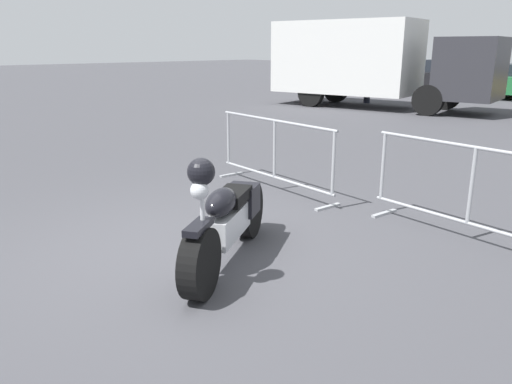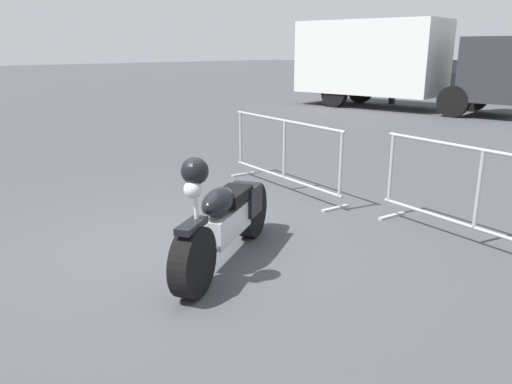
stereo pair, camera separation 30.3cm
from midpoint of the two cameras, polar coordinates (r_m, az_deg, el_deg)
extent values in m
plane|color=#424247|center=(5.36, -7.52, -6.74)|extent=(120.00, 120.00, 0.00)
cylinder|color=black|center=(4.32, -5.21, -8.00)|extent=(0.46, 0.63, 0.62)
cylinder|color=black|center=(5.63, 0.97, -2.05)|extent=(0.46, 0.63, 0.62)
cube|color=silver|center=(4.93, -1.70, -3.58)|extent=(0.60, 0.83, 0.27)
ellipsoid|color=black|center=(4.69, -2.48, -1.13)|extent=(0.49, 0.60, 0.25)
cube|color=black|center=(5.01, -1.03, -0.42)|extent=(0.49, 0.57, 0.12)
cube|color=black|center=(5.35, 0.17, -0.86)|extent=(0.44, 0.46, 0.31)
cube|color=black|center=(4.19, -5.32, -3.87)|extent=(0.31, 0.41, 0.06)
cylinder|color=silver|center=(4.23, -4.84, -1.77)|extent=(0.05, 0.05, 0.44)
sphere|color=silver|center=(4.14, -5.16, 0.28)|extent=(0.16, 0.16, 0.16)
sphere|color=black|center=(4.15, -4.94, 2.39)|extent=(0.23, 0.23, 0.23)
cylinder|color=#9EA0A5|center=(7.33, 4.51, 8.11)|extent=(2.47, 0.37, 0.04)
cylinder|color=#9EA0A5|center=(7.49, 4.36, 1.66)|extent=(2.47, 0.37, 0.04)
cylinder|color=#9EA0A5|center=(8.34, -0.72, 6.19)|extent=(0.05, 0.05, 0.85)
cylinder|color=#9EA0A5|center=(7.40, 4.43, 4.85)|extent=(0.05, 0.05, 0.85)
cylinder|color=#9EA0A5|center=(6.53, 10.99, 3.08)|extent=(0.05, 0.05, 0.85)
cube|color=#9EA0A5|center=(8.41, -0.44, 2.03)|extent=(0.12, 0.44, 0.03)
cube|color=#9EA0A5|center=(6.74, 10.29, -1.86)|extent=(0.12, 0.44, 0.03)
cylinder|color=#9EA0A5|center=(5.75, 25.98, 4.28)|extent=(2.47, 0.37, 0.04)
cylinder|color=#9EA0A5|center=(5.96, 24.98, -3.72)|extent=(2.47, 0.37, 0.04)
cylinder|color=#9EA0A5|center=(6.49, 16.47, 2.62)|extent=(0.05, 0.05, 0.85)
cylinder|color=#9EA0A5|center=(5.84, 25.47, 0.21)|extent=(0.05, 0.05, 0.85)
cube|color=#9EA0A5|center=(6.61, 16.52, -2.65)|extent=(0.12, 0.44, 0.03)
cube|color=silver|center=(18.82, 13.45, 14.74)|extent=(5.28, 3.00, 2.50)
cube|color=#2D2D33|center=(17.33, 26.46, 12.44)|extent=(2.10, 2.42, 1.90)
cylinder|color=black|center=(18.56, 24.03, 9.91)|extent=(0.99, 0.42, 0.96)
cylinder|color=black|center=(16.72, 22.12, 9.57)|extent=(0.99, 0.42, 0.96)
cylinder|color=black|center=(20.13, 12.28, 11.31)|extent=(0.99, 0.42, 0.96)
cylinder|color=black|center=(18.45, 9.42, 11.04)|extent=(0.99, 0.42, 0.96)
cube|color=#B21E19|center=(28.89, 12.98, 12.87)|extent=(2.21, 4.34, 0.68)
cube|color=#1E232B|center=(28.76, 12.85, 14.03)|extent=(1.82, 2.31, 0.48)
cylinder|color=black|center=(30.36, 13.69, 12.44)|extent=(0.29, 0.64, 0.62)
cylinder|color=black|center=(29.43, 15.79, 12.19)|extent=(0.29, 0.64, 0.62)
cylinder|color=black|center=(28.44, 10.00, 12.42)|extent=(0.29, 0.64, 0.62)
cylinder|color=black|center=(27.45, 12.12, 12.18)|extent=(0.29, 0.64, 0.62)
cube|color=#B7BABF|center=(27.38, 18.60, 12.29)|extent=(2.22, 4.36, 0.68)
cube|color=#1E232B|center=(27.24, 18.52, 13.52)|extent=(1.82, 2.32, 0.49)
cylinder|color=black|center=(28.89, 19.05, 11.86)|extent=(0.29, 0.64, 0.62)
cylinder|color=black|center=(28.06, 21.41, 11.53)|extent=(0.29, 0.64, 0.62)
cylinder|color=black|center=(26.80, 15.54, 11.87)|extent=(0.29, 0.64, 0.62)
cylinder|color=black|center=(25.90, 17.99, 11.54)|extent=(0.29, 0.64, 0.62)
cube|color=black|center=(25.52, 24.14, 11.61)|extent=(2.39, 4.69, 0.73)
cube|color=#1E232B|center=(25.36, 24.11, 13.02)|extent=(1.96, 2.50, 0.52)
cylinder|color=black|center=(27.16, 24.31, 11.15)|extent=(0.31, 0.69, 0.67)
cylinder|color=black|center=(26.39, 27.17, 10.69)|extent=(0.31, 0.69, 0.67)
cylinder|color=black|center=(24.76, 20.74, 11.16)|extent=(0.31, 0.69, 0.67)
cylinder|color=black|center=(23.91, 23.78, 10.70)|extent=(0.31, 0.69, 0.67)
cylinder|color=#262838|center=(19.98, 15.74, 10.89)|extent=(0.27, 0.27, 0.85)
cylinder|color=beige|center=(19.93, 15.91, 12.98)|extent=(0.38, 0.38, 0.62)
sphere|color=tan|center=(19.92, 16.00, 14.19)|extent=(0.22, 0.22, 0.22)
camera|label=1|loc=(0.15, -88.30, 0.49)|focal=35.00mm
camera|label=2|loc=(0.15, 91.70, -0.49)|focal=35.00mm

